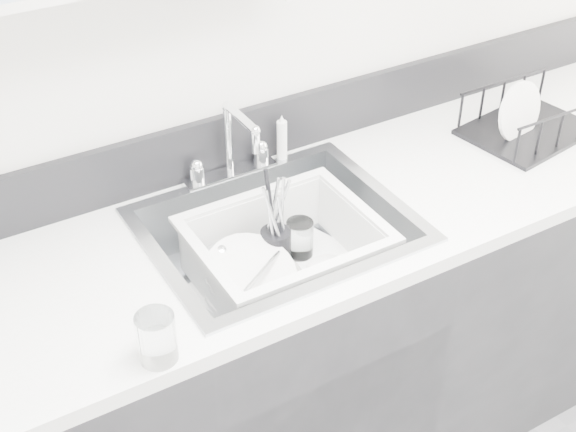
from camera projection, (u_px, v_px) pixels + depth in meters
counter_run at (279, 357)px, 2.23m from camera, size 3.20×0.62×0.92m
backsplash at (222, 143)px, 2.12m from camera, size 3.20×0.02×0.16m
sink at (278, 254)px, 2.01m from camera, size 0.64×0.52×0.20m
faucet at (231, 159)px, 2.10m from camera, size 0.26×0.18×0.23m
side_sprayer at (282, 138)px, 2.16m from camera, size 0.03×0.03×0.14m
wash_tub at (285, 255)px, 1.99m from camera, size 0.55×0.50×0.18m
plate_stack at (254, 282)px, 1.98m from camera, size 0.28×0.27×0.11m
utensil_cup at (276, 244)px, 2.05m from camera, size 0.08×0.08×0.27m
ladle at (248, 271)px, 1.99m from camera, size 0.28×0.31×0.09m
tumbler_in_tub at (300, 238)px, 2.09m from camera, size 0.08×0.08×0.10m
tumbler_counter at (157, 338)px, 1.57m from camera, size 0.09×0.09×0.11m
dish_rack at (530, 113)px, 2.29m from camera, size 0.39×0.32×0.12m
bowl_small at (327, 271)px, 2.03m from camera, size 0.14×0.14×0.03m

